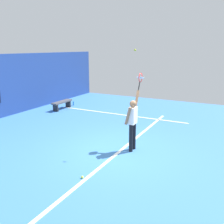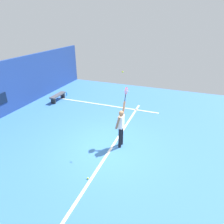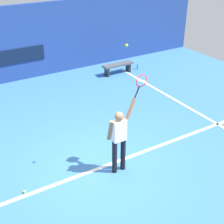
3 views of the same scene
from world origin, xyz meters
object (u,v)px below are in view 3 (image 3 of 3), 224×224
tennis_player (119,137)px  court_bench (118,66)px  water_bottle (138,66)px  tennis_racket (141,82)px  tennis_ball (127,45)px  spare_ball (25,192)px

tennis_player → court_bench: size_ratio=1.40×
tennis_player → water_bottle: tennis_player is taller
water_bottle → court_bench: bearing=-180.0°
tennis_racket → tennis_ball: 1.00m
tennis_racket → tennis_player: bearing=179.6°
spare_ball → water_bottle: bearing=37.2°
tennis_racket → court_bench: tennis_racket is taller
court_bench → tennis_ball: bearing=-120.7°
tennis_player → spare_ball: (-2.34, 0.42, -0.98)m
tennis_ball → water_bottle: bearing=52.0°
tennis_ball → water_bottle: size_ratio=0.28×
tennis_racket → spare_ball: 3.73m
water_bottle → spare_ball: 8.71m
tennis_player → water_bottle: 7.36m
water_bottle → tennis_ball: bearing=-128.0°
spare_ball → court_bench: bearing=41.9°
court_bench → spare_ball: size_ratio=20.59×
water_bottle → tennis_racket: bearing=-125.2°
tennis_ball → water_bottle: (4.40, 5.64, -3.12)m
tennis_ball → spare_ball: 4.10m
tennis_player → water_bottle: size_ratio=8.17×
tennis_player → water_bottle: bearing=51.1°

